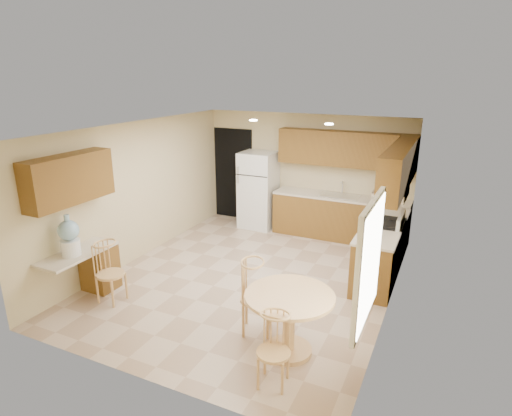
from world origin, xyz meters
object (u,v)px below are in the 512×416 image
at_px(chair_table_a, 253,293).
at_px(stove, 381,246).
at_px(refrigerator, 258,190).
at_px(chair_desk, 105,269).
at_px(dining_table, 289,315).
at_px(water_crock, 69,237).
at_px(chair_table_b, 271,348).

bearing_deg(chair_table_a, stove, 137.03).
height_order(refrigerator, chair_desk, refrigerator).
height_order(refrigerator, stove, refrigerator).
bearing_deg(refrigerator, dining_table, -60.56).
bearing_deg(chair_desk, water_crock, -69.42).
height_order(chair_table_a, water_crock, water_crock).
xyz_separation_m(chair_table_a, water_crock, (-2.76, -0.37, 0.44)).
bearing_deg(dining_table, chair_table_b, -85.82).
relative_size(stove, chair_table_a, 1.09).
xyz_separation_m(stove, chair_table_b, (-0.57, -3.46, 0.05)).
distance_m(stove, chair_table_b, 3.51).
relative_size(refrigerator, chair_table_a, 1.68).
distance_m(stove, water_crock, 4.97).
distance_m(chair_table_a, water_crock, 2.81).
bearing_deg(stove, dining_table, -102.57).
distance_m(chair_table_a, chair_table_b, 1.04).
bearing_deg(chair_table_b, refrigerator, -72.07).
height_order(chair_table_a, chair_table_b, chair_table_a).
relative_size(chair_table_a, chair_desk, 1.08).
bearing_deg(chair_table_b, chair_desk, -20.73).
relative_size(dining_table, chair_table_b, 1.27).
xyz_separation_m(dining_table, chair_table_a, (-0.55, 0.15, 0.09)).
height_order(stove, chair_table_b, stove).
height_order(chair_table_b, chair_desk, chair_desk).
distance_m(chair_table_b, water_crock, 3.43).
xyz_separation_m(stove, water_crock, (-3.92, -2.99, 0.58)).
height_order(stove, water_crock, water_crock).
height_order(refrigerator, water_crock, refrigerator).
xyz_separation_m(dining_table, chair_table_b, (0.05, -0.68, -0.00)).
distance_m(dining_table, water_crock, 3.35).
height_order(refrigerator, chair_table_a, refrigerator).
bearing_deg(chair_table_a, dining_table, 55.38).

